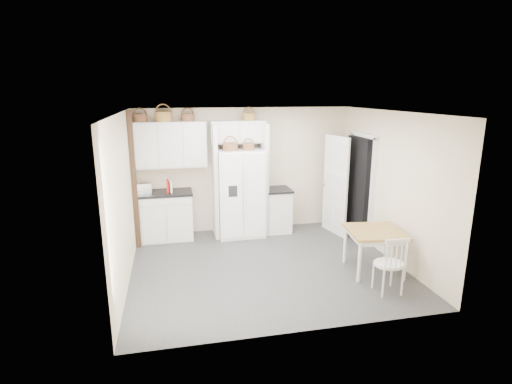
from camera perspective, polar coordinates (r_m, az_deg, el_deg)
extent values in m
plane|color=#29292B|center=(7.01, 1.38, -10.44)|extent=(4.50, 4.50, 0.00)
plane|color=white|center=(6.38, 1.52, 11.32)|extent=(4.50, 4.50, 0.00)
plane|color=beige|center=(8.48, -1.71, 3.17)|extent=(4.50, 0.00, 4.50)
plane|color=beige|center=(6.44, -18.40, -1.10)|extent=(0.00, 4.00, 4.00)
plane|color=beige|center=(7.41, 18.61, 0.82)|extent=(0.00, 4.00, 4.00)
cube|color=white|center=(8.20, -2.26, -0.13)|extent=(0.92, 0.74, 1.79)
cube|color=white|center=(8.26, -12.67, -3.41)|extent=(1.02, 0.64, 0.94)
cube|color=white|center=(8.55, 3.05, -2.68)|extent=(0.50, 0.60, 0.89)
cube|color=brown|center=(6.94, 16.48, -8.06)|extent=(0.96, 0.96, 0.72)
cube|color=white|center=(6.29, 18.43, -9.72)|extent=(0.44, 0.40, 0.90)
cube|color=black|center=(8.13, -12.86, -0.10)|extent=(1.06, 0.68, 0.04)
cube|color=black|center=(8.42, 3.09, 0.34)|extent=(0.54, 0.64, 0.04)
cube|color=silver|center=(8.06, -15.79, 0.50)|extent=(0.32, 0.21, 0.21)
cube|color=#B3110D|center=(8.02, -12.53, 0.83)|extent=(0.04, 0.17, 0.26)
cube|color=silver|center=(8.02, -12.14, 0.77)|extent=(0.07, 0.16, 0.24)
cylinder|color=#522F1C|center=(8.06, -16.24, 10.11)|extent=(0.26, 0.26, 0.15)
cylinder|color=brown|center=(8.04, -13.09, 10.45)|extent=(0.33, 0.33, 0.19)
cylinder|color=#522F1C|center=(8.05, -9.74, 10.45)|extent=(0.25, 0.25, 0.15)
cylinder|color=brown|center=(8.19, -1.04, 10.71)|extent=(0.26, 0.26, 0.15)
cylinder|color=#522F1C|center=(7.88, -3.69, 6.48)|extent=(0.29, 0.29, 0.16)
cylinder|color=#522F1C|center=(7.95, -1.08, 6.46)|extent=(0.23, 0.23, 0.13)
cube|color=white|center=(8.09, -12.10, 6.63)|extent=(1.40, 0.34, 0.90)
cube|color=white|center=(8.17, -2.58, 8.59)|extent=(1.12, 0.34, 0.45)
cube|color=white|center=(8.13, -5.90, 1.54)|extent=(0.08, 0.60, 2.30)
cube|color=white|center=(8.30, 1.12, 1.87)|extent=(0.08, 0.60, 2.30)
cube|color=#412B15|center=(7.75, -17.03, 1.49)|extent=(0.09, 0.09, 2.60)
cube|color=black|center=(8.29, 14.46, 0.51)|extent=(0.18, 0.85, 2.05)
cube|color=white|center=(8.43, 11.27, 0.92)|extent=(0.21, 0.79, 2.05)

